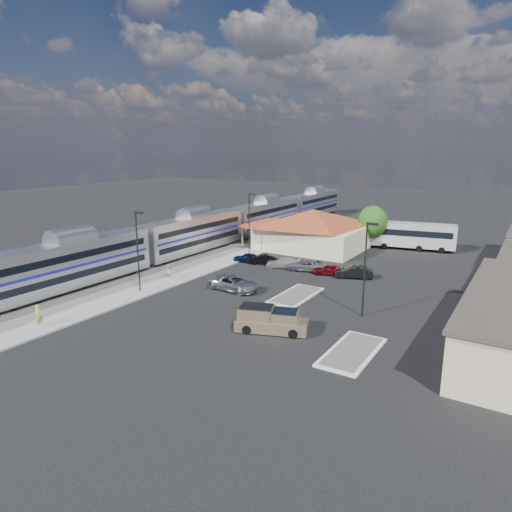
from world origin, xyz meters
The scene contains 23 objects.
ground centered at (0.00, 0.00, 0.00)m, with size 280.00×280.00×0.00m, color black.
railbed centered at (-21.00, 8.00, 0.06)m, with size 16.00×100.00×0.12m, color #4C4944.
platform centered at (-12.00, 6.00, 0.09)m, with size 5.50×92.00×0.18m, color gray.
passenger_train centered at (-18.00, 12.03, 2.87)m, with size 3.00×104.00×5.55m.
freight_cars centered at (-24.00, 5.00, 1.93)m, with size 2.80×46.00×4.00m.
station_depot centered at (-4.56, 24.00, 3.13)m, with size 18.35×12.24×6.20m.
traffic_island_south centered at (4.00, 2.00, 0.10)m, with size 3.30×7.50×0.21m.
traffic_island_north centered at (14.00, -8.00, 0.10)m, with size 3.30×7.50×0.21m.
lamp_plat_s centered at (-10.90, -6.00, 5.34)m, with size 1.08×0.25×9.00m.
lamp_plat_n centered at (-10.90, 16.00, 5.34)m, with size 1.08×0.25×9.00m.
lamp_lot centered at (12.10, 0.00, 5.34)m, with size 1.08×0.25×9.00m.
tree_depot centered at (3.00, 30.00, 4.02)m, with size 4.71×4.71×6.63m.
pickup_truck centered at (6.59, -7.66, 1.01)m, with size 6.58×4.20×2.14m.
suv centered at (-2.81, 0.15, 0.83)m, with size 2.76×5.99×1.66m, color #A5A9AD.
coach_bus centered at (8.67, 31.81, 2.37)m, with size 13.11×5.08×4.11m.
person_a centered at (-11.29, -17.74, 1.13)m, with size 0.69×0.45×1.90m, color gold.
person_b centered at (-11.93, -0.47, 0.96)m, with size 0.76×0.59×1.57m, color silver.
parked_car_a centered at (-8.50, 11.58, 0.65)m, with size 1.53×3.81×1.30m, color #0C1B40.
parked_car_b centered at (-6.00, 11.88, 0.71)m, with size 1.49×4.28×1.41m, color black.
parked_car_c centered at (-2.80, 11.58, 0.66)m, with size 1.86×4.58×1.33m, color silver.
parked_car_d centered at (0.40, 11.88, 0.73)m, with size 2.44×5.29×1.47m, color gray.
parked_car_e centered at (3.60, 11.58, 0.68)m, with size 1.60×3.97×1.35m, color maroon.
parked_car_f centered at (6.80, 11.88, 0.75)m, with size 1.60×4.58×1.51m, color black.
Camera 1 is at (24.95, -39.60, 15.61)m, focal length 32.00 mm.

